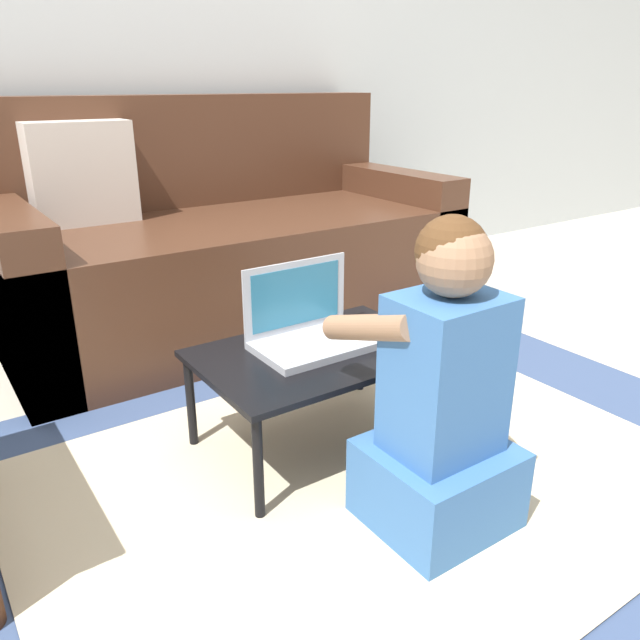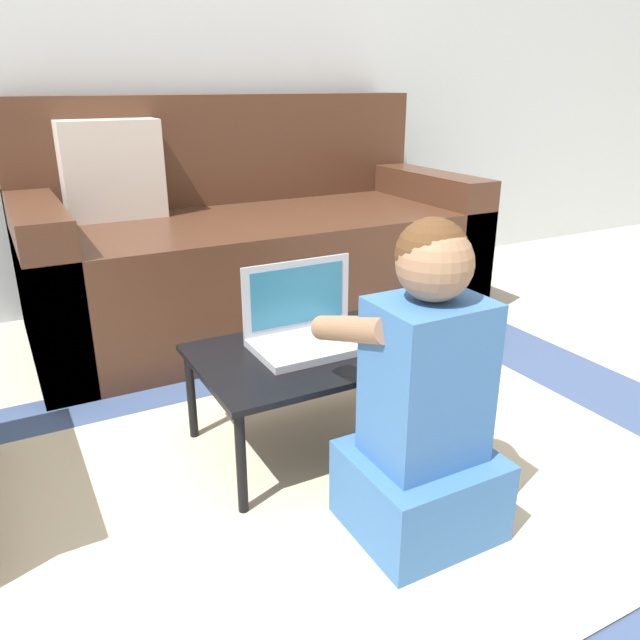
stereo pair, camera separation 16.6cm
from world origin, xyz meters
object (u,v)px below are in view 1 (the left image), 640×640
object	(u,v)px
laptop_desk	(318,359)
computer_mouse	(388,326)
person_seated	(441,403)
couch	(224,249)
laptop	(311,332)

from	to	relation	value
laptop_desk	computer_mouse	world-z (taller)	computer_mouse
person_seated	laptop_desk	bearing A→B (deg)	95.13
couch	computer_mouse	size ratio (longest dim) A/B	19.26
couch	computer_mouse	xyz separation A→B (m)	(0.00, -1.02, -0.01)
laptop_desk	person_seated	bearing A→B (deg)	-84.87
computer_mouse	person_seated	bearing A→B (deg)	-115.76
couch	laptop_desk	xyz separation A→B (m)	(-0.23, -1.02, -0.05)
laptop	laptop_desk	bearing A→B (deg)	-94.99
laptop_desk	computer_mouse	distance (m)	0.24
laptop_desk	computer_mouse	bearing A→B (deg)	-1.49
laptop_desk	laptop	bearing A→B (deg)	85.01
laptop_desk	laptop	size ratio (longest dim) A/B	1.97
laptop	person_seated	world-z (taller)	person_seated
laptop_desk	laptop	world-z (taller)	laptop
person_seated	couch	bearing A→B (deg)	82.28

